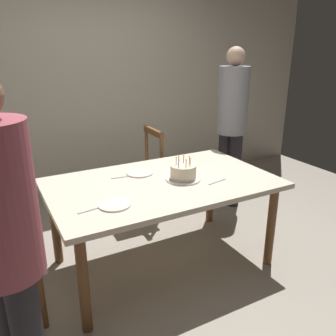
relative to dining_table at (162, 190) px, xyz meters
The scene contains 12 objects.
ground 0.66m from the dining_table, ahead, with size 6.40×6.40×0.00m, color #9E9384.
back_wall 1.96m from the dining_table, 90.00° to the left, with size 6.40×0.10×2.60m, color beige.
dining_table is the anchor object (origin of this frame).
birthday_cake 0.21m from the dining_table, 16.90° to the right, with size 0.28×0.28×0.19m.
plate_near_celebrant 0.54m from the dining_table, 153.62° to the right, with size 0.22×0.22×0.01m, color white.
plate_far_side 0.27m from the dining_table, 110.14° to the left, with size 0.22×0.22×0.01m, color white.
fork_near_celebrant 0.69m from the dining_table, 159.99° to the right, with size 0.18×0.02×0.01m, color silver.
fork_far_side 0.34m from the dining_table, 137.62° to the left, with size 0.18×0.02×0.01m, color silver.
fork_near_guest 0.43m from the dining_table, 30.96° to the right, with size 0.18×0.02×0.01m, color silver.
chair_spindle_back 0.89m from the dining_table, 78.64° to the left, with size 0.45×0.45×0.95m.
person_celebrant 1.44m from the dining_table, 145.87° to the right, with size 0.32×0.32×1.67m.
person_guest 1.42m from the dining_table, 29.59° to the left, with size 0.32×0.32×1.74m.
Camera 1 is at (-1.16, -2.25, 1.74)m, focal length 37.13 mm.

